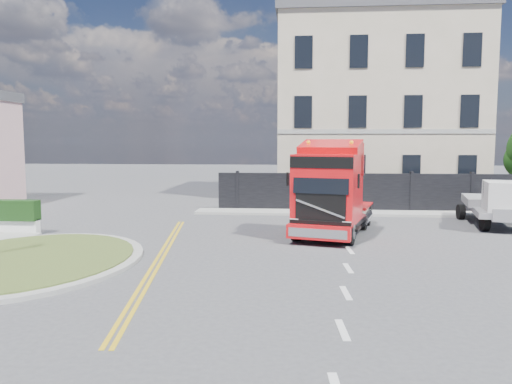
{
  "coord_description": "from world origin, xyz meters",
  "views": [
    {
      "loc": [
        1.2,
        -17.1,
        3.67
      ],
      "look_at": [
        -0.34,
        1.07,
        1.8
      ],
      "focal_mm": 35.0,
      "sensor_mm": 36.0,
      "label": 1
    }
  ],
  "objects": [
    {
      "name": "ground",
      "position": [
        0.0,
        0.0,
        0.0
      ],
      "size": [
        120.0,
        120.0,
        0.0
      ],
      "primitive_type": "plane",
      "color": "#424244",
      "rests_on": "ground"
    },
    {
      "name": "hoarding_fence",
      "position": [
        6.55,
        9.0,
        1.0
      ],
      "size": [
        18.8,
        0.25,
        2.0
      ],
      "color": "black",
      "rests_on": "ground"
    },
    {
      "name": "traffic_island",
      "position": [
        -7.0,
        -3.0,
        0.08
      ],
      "size": [
        6.8,
        6.8,
        0.17
      ],
      "color": "gray",
      "rests_on": "ground"
    },
    {
      "name": "truck",
      "position": [
        2.45,
        2.05,
        1.61
      ],
      "size": [
        3.74,
        6.38,
        3.6
      ],
      "rotation": [
        0.0,
        0.0,
        -0.27
      ],
      "color": "black",
      "rests_on": "ground"
    },
    {
      "name": "pavement_far",
      "position": [
        6.0,
        8.1,
        0.06
      ],
      "size": [
        20.0,
        1.6,
        0.12
      ],
      "primitive_type": "cube",
      "color": "gray",
      "rests_on": "ground"
    },
    {
      "name": "flatbed_pickup",
      "position": [
        9.78,
        4.33,
        1.09
      ],
      "size": [
        2.88,
        5.2,
        2.03
      ],
      "rotation": [
        0.0,
        0.0,
        -0.2
      ],
      "color": "slate",
      "rests_on": "ground"
    },
    {
      "name": "georgian_building",
      "position": [
        6.0,
        16.5,
        5.77
      ],
      "size": [
        12.3,
        10.3,
        12.8
      ],
      "color": "beige",
      "rests_on": "ground"
    }
  ]
}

